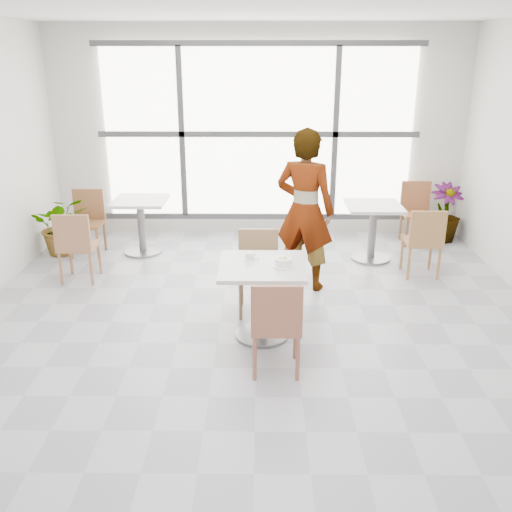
{
  "coord_description": "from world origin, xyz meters",
  "views": [
    {
      "loc": [
        0.04,
        -4.72,
        2.62
      ],
      "look_at": [
        0.0,
        -0.3,
        1.0
      ],
      "focal_mm": 39.33,
      "sensor_mm": 36.0,
      "label": 1
    }
  ],
  "objects_px": {
    "coffee_cup": "(250,256)",
    "bg_chair_right_near": "(424,238)",
    "person": "(305,210)",
    "bg_table_right": "(373,224)",
    "chair_near": "(276,322)",
    "oatmeal_bowl": "(284,262)",
    "bg_chair_left_near": "(76,243)",
    "plant_right": "(445,213)",
    "plant_left": "(62,225)",
    "chair_far": "(258,266)",
    "main_table": "(262,287)",
    "bg_table_left": "(141,218)",
    "bg_chair_left_far": "(88,217)",
    "bg_chair_right_far": "(416,208)"
  },
  "relations": [
    {
      "from": "oatmeal_bowl",
      "to": "person",
      "type": "bearing_deg",
      "value": 77.6
    },
    {
      "from": "bg_table_left",
      "to": "bg_chair_left_near",
      "type": "height_order",
      "value": "bg_chair_left_near"
    },
    {
      "from": "plant_left",
      "to": "person",
      "type": "bearing_deg",
      "value": -19.33
    },
    {
      "from": "bg_chair_right_near",
      "to": "plant_right",
      "type": "relative_size",
      "value": 1.03
    },
    {
      "from": "bg_chair_right_near",
      "to": "bg_table_right",
      "type": "bearing_deg",
      "value": -51.69
    },
    {
      "from": "oatmeal_bowl",
      "to": "bg_chair_left_far",
      "type": "relative_size",
      "value": 0.24
    },
    {
      "from": "chair_near",
      "to": "oatmeal_bowl",
      "type": "height_order",
      "value": "chair_near"
    },
    {
      "from": "main_table",
      "to": "coffee_cup",
      "type": "bearing_deg",
      "value": 131.35
    },
    {
      "from": "bg_chair_left_near",
      "to": "bg_table_left",
      "type": "bearing_deg",
      "value": -117.32
    },
    {
      "from": "oatmeal_bowl",
      "to": "plant_left",
      "type": "bearing_deg",
      "value": 140.27
    },
    {
      "from": "person",
      "to": "bg_table_right",
      "type": "relative_size",
      "value": 2.47
    },
    {
      "from": "bg_chair_left_near",
      "to": "person",
      "type": "bearing_deg",
      "value": 177.89
    },
    {
      "from": "bg_chair_right_near",
      "to": "chair_near",
      "type": "bearing_deg",
      "value": 50.47
    },
    {
      "from": "oatmeal_bowl",
      "to": "bg_chair_right_near",
      "type": "distance_m",
      "value": 2.39
    },
    {
      "from": "bg_chair_left_near",
      "to": "plant_right",
      "type": "distance_m",
      "value": 5.11
    },
    {
      "from": "bg_chair_left_far",
      "to": "plant_right",
      "type": "relative_size",
      "value": 1.03
    },
    {
      "from": "person",
      "to": "bg_table_right",
      "type": "bearing_deg",
      "value": -113.89
    },
    {
      "from": "chair_near",
      "to": "person",
      "type": "relative_size",
      "value": 0.47
    },
    {
      "from": "coffee_cup",
      "to": "bg_chair_right_near",
      "type": "xyz_separation_m",
      "value": [
        2.07,
        1.41,
        -0.28
      ]
    },
    {
      "from": "oatmeal_bowl",
      "to": "coffee_cup",
      "type": "relative_size",
      "value": 1.32
    },
    {
      "from": "bg_chair_right_near",
      "to": "coffee_cup",
      "type": "bearing_deg",
      "value": 34.15
    },
    {
      "from": "coffee_cup",
      "to": "plant_left",
      "type": "relative_size",
      "value": 0.2
    },
    {
      "from": "oatmeal_bowl",
      "to": "bg_chair_left_far",
      "type": "bearing_deg",
      "value": 136.18
    },
    {
      "from": "bg_table_left",
      "to": "bg_chair_left_near",
      "type": "xyz_separation_m",
      "value": [
        -0.55,
        -1.07,
        0.01
      ]
    },
    {
      "from": "chair_far",
      "to": "coffee_cup",
      "type": "relative_size",
      "value": 5.47
    },
    {
      "from": "bg_table_right",
      "to": "chair_near",
      "type": "bearing_deg",
      "value": -115.11
    },
    {
      "from": "main_table",
      "to": "plant_left",
      "type": "relative_size",
      "value": 1.0
    },
    {
      "from": "main_table",
      "to": "coffee_cup",
      "type": "height_order",
      "value": "coffee_cup"
    },
    {
      "from": "person",
      "to": "plant_right",
      "type": "bearing_deg",
      "value": -118.87
    },
    {
      "from": "chair_far",
      "to": "coffee_cup",
      "type": "bearing_deg",
      "value": -99.53
    },
    {
      "from": "chair_near",
      "to": "chair_far",
      "type": "distance_m",
      "value": 1.31
    },
    {
      "from": "plant_right",
      "to": "coffee_cup",
      "type": "bearing_deg",
      "value": -134.26
    },
    {
      "from": "plant_left",
      "to": "bg_table_right",
      "type": "bearing_deg",
      "value": -2.69
    },
    {
      "from": "chair_far",
      "to": "person",
      "type": "relative_size",
      "value": 0.47
    },
    {
      "from": "oatmeal_bowl",
      "to": "bg_table_right",
      "type": "xyz_separation_m",
      "value": [
        1.26,
        2.22,
        -0.31
      ]
    },
    {
      "from": "bg_chair_left_far",
      "to": "oatmeal_bowl",
      "type": "bearing_deg",
      "value": -43.82
    },
    {
      "from": "main_table",
      "to": "bg_table_left",
      "type": "bearing_deg",
      "value": 124.22
    },
    {
      "from": "coffee_cup",
      "to": "bg_table_left",
      "type": "height_order",
      "value": "coffee_cup"
    },
    {
      "from": "main_table",
      "to": "plant_right",
      "type": "distance_m",
      "value": 3.99
    },
    {
      "from": "main_table",
      "to": "chair_far",
      "type": "relative_size",
      "value": 0.92
    },
    {
      "from": "bg_chair_left_far",
      "to": "coffee_cup",
      "type": "bearing_deg",
      "value": -45.34
    },
    {
      "from": "chair_far",
      "to": "bg_table_left",
      "type": "height_order",
      "value": "chair_far"
    },
    {
      "from": "main_table",
      "to": "chair_far",
      "type": "height_order",
      "value": "chair_far"
    },
    {
      "from": "chair_near",
      "to": "bg_chair_left_near",
      "type": "relative_size",
      "value": 1.0
    },
    {
      "from": "bg_chair_right_far",
      "to": "oatmeal_bowl",
      "type": "bearing_deg",
      "value": -124.13
    },
    {
      "from": "coffee_cup",
      "to": "plant_left",
      "type": "bearing_deg",
      "value": 139.28
    },
    {
      "from": "chair_near",
      "to": "bg_chair_left_near",
      "type": "distance_m",
      "value": 3.07
    },
    {
      "from": "chair_near",
      "to": "bg_chair_left_near",
      "type": "height_order",
      "value": "same"
    },
    {
      "from": "chair_far",
      "to": "bg_chair_left_near",
      "type": "relative_size",
      "value": 1.0
    },
    {
      "from": "bg_table_right",
      "to": "plant_left",
      "type": "bearing_deg",
      "value": 177.31
    }
  ]
}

